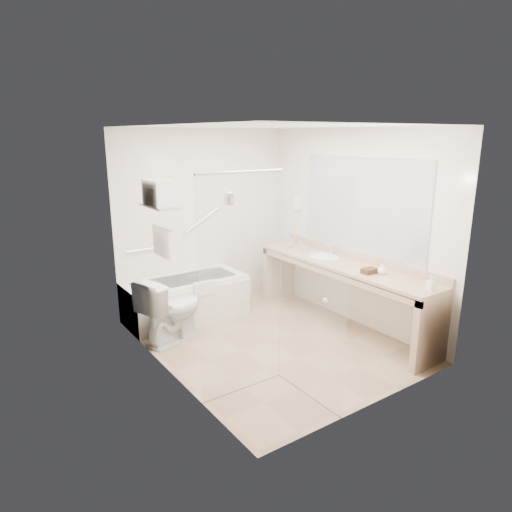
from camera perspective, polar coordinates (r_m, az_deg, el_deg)
floor at (r=5.60m, az=1.78°, el=-10.60°), size 3.20×3.20×0.00m
ceiling at (r=5.05m, az=2.02°, el=15.92°), size 2.60×3.20×0.10m
wall_back at (r=6.51m, az=-6.55°, el=4.57°), size 2.60×0.10×2.50m
wall_front at (r=4.06m, az=15.48°, el=-2.30°), size 2.60×0.10×2.50m
wall_left at (r=4.55m, az=-11.38°, el=-0.18°), size 0.10×3.20×2.50m
wall_right at (r=6.03m, az=11.88°, el=3.51°), size 0.10×3.20×2.50m
bathtub at (r=6.24m, az=-8.75°, el=-5.28°), size 1.60×0.73×0.59m
grab_bar_short at (r=6.16m, az=-14.09°, el=0.74°), size 0.40×0.03×0.03m
grab_bar_long at (r=6.45m, az=-6.77°, el=4.47°), size 0.53×0.03×0.33m
shower_enclosure at (r=4.16m, az=2.47°, el=-4.01°), size 0.96×0.91×2.11m
towel_shelf at (r=4.82m, az=-11.95°, el=6.75°), size 0.24×0.55×0.81m
vanity_counter at (r=5.89m, az=10.76°, el=-2.84°), size 0.55×2.70×0.95m
sink at (r=6.13m, az=8.40°, el=-0.27°), size 0.40×0.52×0.14m
faucet at (r=6.20m, az=9.42°, el=0.91°), size 0.03×0.03×0.14m
mirror at (r=5.87m, az=13.03°, el=6.11°), size 0.02×2.00×1.20m
hairdryer_unit at (r=6.72m, az=5.17°, el=6.65°), size 0.08×0.10×0.18m
toilet at (r=5.56m, az=-10.52°, el=-6.57°), size 0.91×0.69×0.80m
amenity_basket at (r=5.47m, az=13.97°, el=-1.81°), size 0.18×0.12×0.06m
soap_bottle_a at (r=5.07m, az=20.98°, el=-3.64°), size 0.08×0.16×0.07m
soap_bottle_b at (r=5.46m, az=15.46°, el=-1.72°), size 0.13×0.15×0.10m
water_bottle_left at (r=6.54m, az=4.34°, el=1.94°), size 0.06×0.06×0.21m
water_bottle_mid at (r=6.37m, az=5.61°, el=1.42°), size 0.05×0.05×0.18m
water_bottle_right at (r=6.39m, az=4.28°, el=1.67°), size 0.07×0.07×0.22m
drinking_glass_near at (r=6.33m, az=6.04°, el=1.00°), size 0.09×0.09×0.09m
drinking_glass_far at (r=6.08m, az=7.21°, el=0.37°), size 0.09×0.09×0.09m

